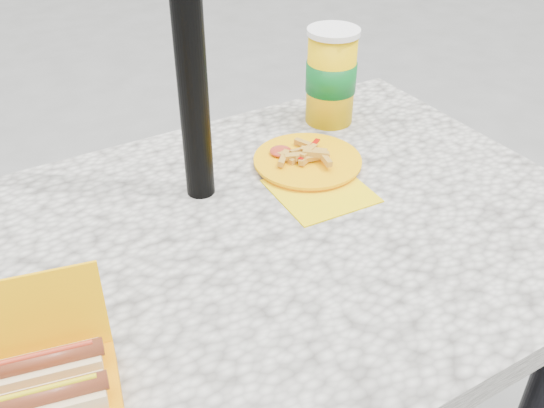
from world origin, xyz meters
TOP-DOWN VIEW (x-y plane):
  - picnic_table at (0.00, 0.00)m, footprint 1.20×0.80m
  - hotdog_box at (-0.35, -0.16)m, footprint 0.20×0.17m
  - fries_plate at (0.21, 0.13)m, footprint 0.22×0.28m
  - soda_cup at (0.36, 0.27)m, footprint 0.11×0.11m

SIDE VIEW (x-z plane):
  - picnic_table at x=0.00m, z-range 0.27..1.02m
  - fries_plate at x=0.21m, z-range 0.74..0.78m
  - hotdog_box at x=-0.35m, z-range 0.71..0.85m
  - soda_cup at x=0.36m, z-range 0.75..0.95m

